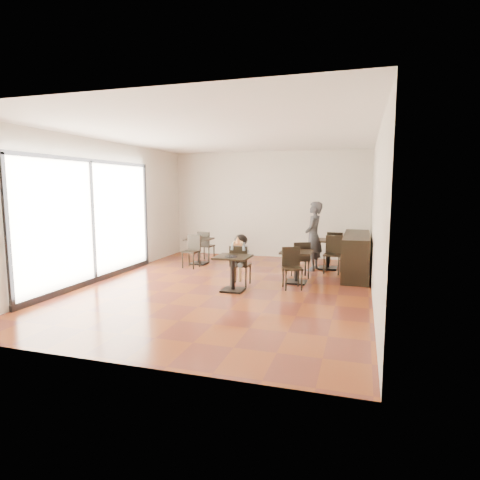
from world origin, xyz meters
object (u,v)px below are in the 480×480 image
at_px(child_table, 233,274).
at_px(chair_left_b, 191,252).
at_px(child_chair, 241,265).
at_px(chair_left_a, 206,246).
at_px(adult_patron, 314,236).
at_px(cafe_table_left, 199,251).
at_px(chair_back_a, 336,248).
at_px(cafe_table_back, 328,254).
at_px(chair_mid_a, 300,260).
at_px(chair_back_b, 333,255).
at_px(child, 241,260).
at_px(cafe_table_mid, 296,267).
at_px(chair_mid_b, 292,268).

distance_m(child_table, chair_left_b, 2.69).
xyz_separation_m(child_chair, chair_left_a, (-1.81, 2.54, -0.01)).
height_order(adult_patron, chair_left_a, adult_patron).
xyz_separation_m(adult_patron, chair_left_a, (-3.14, 0.49, -0.45)).
distance_m(cafe_table_left, chair_back_a, 3.76).
relative_size(cafe_table_back, chair_mid_a, 0.89).
bearing_deg(cafe_table_back, chair_mid_a, -113.47).
bearing_deg(chair_back_b, child, -130.42).
xyz_separation_m(cafe_table_mid, chair_back_a, (0.70, 2.35, 0.10)).
bearing_deg(chair_left_a, chair_left_b, 96.25).
xyz_separation_m(cafe_table_back, chair_left_b, (-3.49, -0.91, 0.04)).
distance_m(cafe_table_back, chair_left_a, 3.50).
bearing_deg(chair_back_a, cafe_table_left, 19.23).
xyz_separation_m(child, cafe_table_mid, (1.14, 0.55, -0.19)).
height_order(child, chair_back_a, child).
bearing_deg(cafe_table_left, adult_patron, 1.16).
height_order(child_chair, chair_back_b, chair_back_b).
height_order(child_table, chair_mid_b, chair_mid_b).
distance_m(chair_left_a, chair_left_b, 1.10).
bearing_deg(child_chair, child, -0.00).
height_order(child, chair_left_b, child).
height_order(chair_mid_b, chair_back_a, chair_back_a).
bearing_deg(child_table, adult_patron, 62.94).
bearing_deg(child_chair, child_table, 90.00).
xyz_separation_m(cafe_table_back, chair_mid_b, (-0.54, -2.35, 0.05)).
bearing_deg(child_chair, adult_patron, -122.94).
relative_size(chair_mid_a, chair_back_b, 0.93).
xyz_separation_m(cafe_table_back, chair_mid_a, (-0.54, -1.25, 0.05)).
xyz_separation_m(child_table, cafe_table_left, (-1.81, 2.54, -0.01)).
bearing_deg(chair_back_a, cafe_table_mid, 78.60).
relative_size(adult_patron, cafe_table_mid, 2.45).
height_order(cafe_table_back, chair_back_a, chair_back_a).
xyz_separation_m(chair_left_b, chair_back_b, (3.65, 0.36, 0.03)).
distance_m(cafe_table_mid, chair_back_b, 1.44).
bearing_deg(chair_left_a, cafe_table_mid, 152.28).
bearing_deg(child, chair_left_b, 141.61).
bearing_deg(child_table, chair_left_b, 132.38).
height_order(chair_left_a, chair_back_a, chair_back_a).
bearing_deg(cafe_table_mid, chair_mid_a, 90.00).
distance_m(cafe_table_mid, chair_left_a, 3.56).
relative_size(child, cafe_table_mid, 1.54).
distance_m(cafe_table_left, cafe_table_back, 3.51).
relative_size(cafe_table_back, chair_left_a, 0.90).
relative_size(child_chair, chair_left_a, 1.02).
distance_m(child_chair, chair_mid_b, 1.14).
bearing_deg(chair_back_b, cafe_table_left, -177.76).
bearing_deg(chair_back_a, chair_back_b, 95.17).
height_order(child_table, adult_patron, adult_patron).
relative_size(cafe_table_back, chair_back_b, 0.83).
xyz_separation_m(cafe_table_mid, chair_left_a, (-2.95, 1.99, 0.07)).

